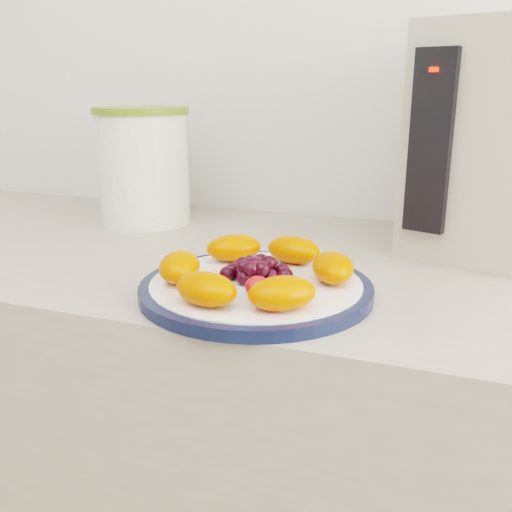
% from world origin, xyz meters
% --- Properties ---
extents(counter, '(3.50, 0.60, 0.90)m').
position_xyz_m(counter, '(0.00, 1.20, 0.45)').
color(counter, '#AA9D8E').
rests_on(counter, floor).
extents(plate_rim, '(0.29, 0.29, 0.01)m').
position_xyz_m(plate_rim, '(0.02, 1.03, 0.91)').
color(plate_rim, '#0D1635').
rests_on(plate_rim, counter).
extents(plate_face, '(0.26, 0.26, 0.02)m').
position_xyz_m(plate_face, '(0.02, 1.03, 0.91)').
color(plate_face, white).
rests_on(plate_face, counter).
extents(canister, '(0.19, 0.19, 0.20)m').
position_xyz_m(canister, '(-0.32, 1.33, 1.00)').
color(canister, '#4C6C1F').
rests_on(canister, counter).
extents(canister_lid, '(0.20, 0.20, 0.01)m').
position_xyz_m(canister_lid, '(-0.32, 1.33, 1.11)').
color(canister_lid, '#5C7523').
rests_on(canister_lid, canister).
extents(appliance_body, '(0.27, 0.32, 0.34)m').
position_xyz_m(appliance_body, '(0.28, 1.36, 1.07)').
color(appliance_body, '#B1AB97').
rests_on(appliance_body, counter).
extents(appliance_panel, '(0.06, 0.04, 0.25)m').
position_xyz_m(appliance_panel, '(0.19, 1.24, 1.07)').
color(appliance_panel, black).
rests_on(appliance_panel, appliance_body).
extents(appliance_led, '(0.01, 0.01, 0.01)m').
position_xyz_m(appliance_led, '(0.19, 1.23, 1.17)').
color(appliance_led, '#FF0C05').
rests_on(appliance_led, appliance_panel).
extents(fruit_plate, '(0.25, 0.25, 0.04)m').
position_xyz_m(fruit_plate, '(0.02, 1.03, 0.93)').
color(fruit_plate, '#E44300').
rests_on(fruit_plate, plate_face).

